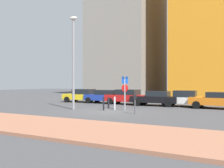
# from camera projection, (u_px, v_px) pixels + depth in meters

# --- Properties ---
(ground_plane) EXTENTS (120.00, 120.00, 0.00)m
(ground_plane) POSITION_uv_depth(u_px,v_px,m) (107.00, 112.00, 18.44)
(ground_plane) COLOR #424244
(sidewalk_brick) EXTENTS (40.00, 4.31, 0.14)m
(sidewalk_brick) POSITION_uv_depth(u_px,v_px,m) (38.00, 125.00, 12.13)
(sidewalk_brick) COLOR #9E664C
(sidewalk_brick) RESTS_ON ground
(parked_car_yellow) EXTENTS (4.45, 2.29, 1.48)m
(parked_car_yellow) POSITION_uv_depth(u_px,v_px,m) (83.00, 95.00, 27.62)
(parked_car_yellow) COLOR gold
(parked_car_yellow) RESTS_ON ground
(parked_car_blue) EXTENTS (4.01, 1.98, 1.42)m
(parked_car_blue) POSITION_uv_depth(u_px,v_px,m) (104.00, 96.00, 26.13)
(parked_car_blue) COLOR #1E389E
(parked_car_blue) RESTS_ON ground
(parked_car_red) EXTENTS (4.53, 2.07, 1.50)m
(parked_car_red) POSITION_uv_depth(u_px,v_px,m) (128.00, 97.00, 24.73)
(parked_car_red) COLOR red
(parked_car_red) RESTS_ON ground
(parked_car_black) EXTENTS (4.47, 2.25, 1.38)m
(parked_car_black) POSITION_uv_depth(u_px,v_px,m) (155.00, 98.00, 23.25)
(parked_car_black) COLOR black
(parked_car_black) RESTS_ON ground
(parked_car_white) EXTENTS (4.39, 2.19, 1.47)m
(parked_car_white) POSITION_uv_depth(u_px,v_px,m) (184.00, 98.00, 22.39)
(parked_car_white) COLOR white
(parked_car_white) RESTS_ON ground
(parked_car_orange) EXTENTS (4.38, 2.24, 1.39)m
(parked_car_orange) POSITION_uv_depth(u_px,v_px,m) (218.00, 100.00, 20.48)
(parked_car_orange) COLOR orange
(parked_car_orange) RESTS_ON ground
(parking_sign_post) EXTENTS (0.60, 0.12, 2.68)m
(parking_sign_post) POSITION_uv_depth(u_px,v_px,m) (125.00, 89.00, 19.25)
(parking_sign_post) COLOR gray
(parking_sign_post) RESTS_ON ground
(parking_meter) EXTENTS (0.18, 0.14, 1.34)m
(parking_meter) POSITION_uv_depth(u_px,v_px,m) (135.00, 101.00, 16.93)
(parking_meter) COLOR #4C4C51
(parking_meter) RESTS_ON ground
(street_lamp) EXTENTS (0.70, 0.36, 7.54)m
(street_lamp) POSITION_uv_depth(u_px,v_px,m) (73.00, 55.00, 19.89)
(street_lamp) COLOR gray
(street_lamp) RESTS_ON ground
(traffic_bollard_near) EXTENTS (0.14, 0.14, 1.05)m
(traffic_bollard_near) POSITION_uv_depth(u_px,v_px,m) (115.00, 103.00, 19.61)
(traffic_bollard_near) COLOR #B7B7BC
(traffic_bollard_near) RESTS_ON ground
(traffic_bollard_mid) EXTENTS (0.12, 0.12, 1.06)m
(traffic_bollard_mid) POSITION_uv_depth(u_px,v_px,m) (104.00, 104.00, 19.18)
(traffic_bollard_mid) COLOR black
(traffic_bollard_mid) RESTS_ON ground
(traffic_bollard_far) EXTENTS (0.16, 0.16, 0.92)m
(traffic_bollard_far) POSITION_uv_depth(u_px,v_px,m) (108.00, 103.00, 20.96)
(traffic_bollard_far) COLOR black
(traffic_bollard_far) RESTS_ON ground
(building_under_construction) EXTENTS (11.09, 14.92, 20.18)m
(building_under_construction) POSITION_uv_depth(u_px,v_px,m) (128.00, 42.00, 47.55)
(building_under_construction) COLOR gray
(building_under_construction) RESTS_ON ground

